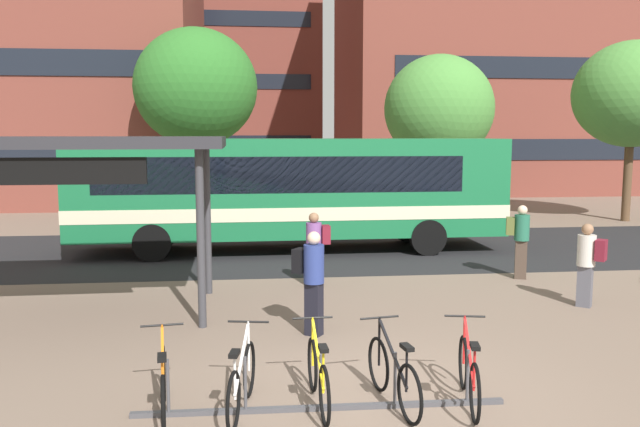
% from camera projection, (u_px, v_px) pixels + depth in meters
% --- Properties ---
extents(ground, '(200.00, 200.00, 0.00)m').
position_uv_depth(ground, '(387.00, 401.00, 8.08)').
color(ground, '#7A6656').
extents(bus_lane_asphalt, '(80.00, 7.20, 0.01)m').
position_uv_depth(bus_lane_asphalt, '(310.00, 250.00, 18.58)').
color(bus_lane_asphalt, '#232326').
rests_on(bus_lane_asphalt, ground).
extents(city_bus, '(12.06, 2.73, 3.20)m').
position_uv_depth(city_bus, '(292.00, 189.00, 18.32)').
color(city_bus, '#196B3D').
rests_on(city_bus, ground).
extents(bike_rack, '(4.54, 0.15, 0.70)m').
position_uv_depth(bike_rack, '(321.00, 403.00, 7.79)').
color(bike_rack, '#47474C').
rests_on(bike_rack, ground).
extents(parked_bicycle_orange_0, '(0.52, 1.72, 0.99)m').
position_uv_depth(parked_bicycle_orange_0, '(163.00, 386.00, 7.55)').
color(parked_bicycle_orange_0, black).
rests_on(parked_bicycle_orange_0, ground).
extents(parked_bicycle_white_1, '(0.52, 1.71, 0.99)m').
position_uv_depth(parked_bicycle_white_1, '(242.00, 382.00, 7.68)').
color(parked_bicycle_white_1, black).
rests_on(parked_bicycle_white_1, ground).
extents(parked_bicycle_yellow_2, '(0.52, 1.72, 0.99)m').
position_uv_depth(parked_bicycle_yellow_2, '(318.00, 377.00, 7.85)').
color(parked_bicycle_yellow_2, black).
rests_on(parked_bicycle_yellow_2, ground).
extents(parked_bicycle_black_3, '(0.52, 1.71, 0.99)m').
position_uv_depth(parked_bicycle_black_3, '(393.00, 376.00, 7.88)').
color(parked_bicycle_black_3, black).
rests_on(parked_bicycle_black_3, ground).
extents(parked_bicycle_red_4, '(0.54, 1.70, 0.99)m').
position_uv_depth(parked_bicycle_red_4, '(469.00, 374.00, 7.93)').
color(parked_bicycle_red_4, black).
rests_on(parked_bicycle_red_4, ground).
extents(transit_shelter, '(5.52, 3.31, 3.28)m').
position_uv_depth(transit_shelter, '(72.00, 149.00, 11.66)').
color(transit_shelter, '#38383D').
rests_on(transit_shelter, ground).
extents(commuter_maroon_pack_0, '(0.54, 0.36, 1.64)m').
position_uv_depth(commuter_maroon_pack_0, '(315.00, 244.00, 14.04)').
color(commuter_maroon_pack_0, '#565660').
rests_on(commuter_maroon_pack_0, ground).
extents(commuter_black_pack_1, '(0.60, 0.55, 1.75)m').
position_uv_depth(commuter_black_pack_1, '(312.00, 276.00, 10.62)').
color(commuter_black_pack_1, black).
rests_on(commuter_black_pack_1, ground).
extents(commuter_maroon_pack_2, '(0.60, 0.57, 1.63)m').
position_uv_depth(commuter_maroon_pack_2, '(588.00, 259.00, 12.37)').
color(commuter_maroon_pack_2, '#565660').
rests_on(commuter_maroon_pack_2, ground).
extents(commuter_olive_pack_3, '(0.60, 0.47, 1.71)m').
position_uv_depth(commuter_olive_pack_3, '(520.00, 236.00, 14.82)').
color(commuter_olive_pack_3, '#47382D').
rests_on(commuter_olive_pack_3, ground).
extents(street_tree_0, '(4.37, 4.37, 6.83)m').
position_uv_depth(street_tree_0, '(632.00, 94.00, 24.28)').
color(street_tree_0, brown).
rests_on(street_tree_0, ground).
extents(street_tree_1, '(4.41, 4.41, 6.52)m').
position_uv_depth(street_tree_1, '(439.00, 109.00, 26.00)').
color(street_tree_1, brown).
rests_on(street_tree_1, ground).
extents(street_tree_2, '(4.91, 4.91, 7.55)m').
position_uv_depth(street_tree_2, '(196.00, 87.00, 25.79)').
color(street_tree_2, brown).
rests_on(street_tree_2, ground).
extents(building_left_wing, '(18.22, 13.28, 19.67)m').
position_uv_depth(building_left_wing, '(12.00, 4.00, 32.44)').
color(building_left_wing, brown).
rests_on(building_left_wing, ground).
extents(building_right_wing, '(27.31, 11.27, 16.87)m').
position_uv_depth(building_right_wing, '(569.00, 50.00, 39.09)').
color(building_right_wing, brown).
rests_on(building_right_wing, ground).
extents(building_centre_block, '(14.60, 10.28, 17.96)m').
position_uv_depth(building_centre_block, '(226.00, 64.00, 51.82)').
color(building_centre_block, brown).
rests_on(building_centre_block, ground).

